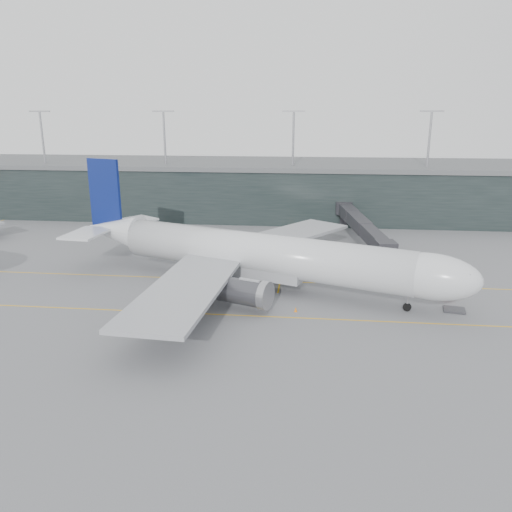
# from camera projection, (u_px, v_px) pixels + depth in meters

# --- Properties ---
(ground) EXTENTS (320.00, 320.00, 0.00)m
(ground) POSITION_uv_depth(u_px,v_px,m) (255.00, 274.00, 92.71)
(ground) COLOR #5D5D62
(ground) RESTS_ON ground
(taxiline_a) EXTENTS (160.00, 0.25, 0.02)m
(taxiline_a) POSITION_uv_depth(u_px,v_px,m) (252.00, 280.00, 88.89)
(taxiline_a) COLOR gold
(taxiline_a) RESTS_ON ground
(taxiline_b) EXTENTS (160.00, 0.25, 0.02)m
(taxiline_b) POSITION_uv_depth(u_px,v_px,m) (240.00, 315.00, 73.60)
(taxiline_b) COLOR gold
(taxiline_b) RESTS_ON ground
(taxiline_lead_main) EXTENTS (0.25, 60.00, 0.02)m
(taxiline_lead_main) POSITION_uv_depth(u_px,v_px,m) (287.00, 247.00, 111.30)
(taxiline_lead_main) COLOR gold
(taxiline_lead_main) RESTS_ON ground
(terminal) EXTENTS (240.00, 36.00, 29.00)m
(terminal) POSITION_uv_depth(u_px,v_px,m) (276.00, 188.00, 146.02)
(terminal) COLOR black
(terminal) RESTS_ON ground
(main_aircraft) EXTENTS (70.48, 65.05, 20.44)m
(main_aircraft) POSITION_uv_depth(u_px,v_px,m) (258.00, 254.00, 84.37)
(main_aircraft) COLOR silver
(main_aircraft) RESTS_ON ground
(jet_bridge) EXTENTS (9.04, 45.15, 6.88)m
(jet_bridge) POSITION_uv_depth(u_px,v_px,m) (361.00, 222.00, 112.32)
(jet_bridge) COLOR #26262B
(jet_bridge) RESTS_ON ground
(gse_cart) EXTENTS (2.34, 1.76, 1.43)m
(gse_cart) POSITION_uv_depth(u_px,v_px,m) (445.00, 294.00, 79.99)
(gse_cart) COLOR #B0190C
(gse_cart) RESTS_ON ground
(baggage_dolly) EXTENTS (3.47, 2.98, 0.31)m
(baggage_dolly) POSITION_uv_depth(u_px,v_px,m) (454.00, 310.00, 75.23)
(baggage_dolly) COLOR #323237
(baggage_dolly) RESTS_ON ground
(uld_a) EXTENTS (2.46, 2.19, 1.86)m
(uld_a) POSITION_uv_depth(u_px,v_px,m) (238.00, 253.00, 102.73)
(uld_a) COLOR #3A3A3F
(uld_a) RESTS_ON ground
(uld_b) EXTENTS (1.97, 1.65, 1.65)m
(uld_b) POSITION_uv_depth(u_px,v_px,m) (252.00, 253.00, 103.43)
(uld_b) COLOR #3A3A3F
(uld_b) RESTS_ON ground
(uld_c) EXTENTS (2.22, 1.80, 1.98)m
(uld_c) POSITION_uv_depth(u_px,v_px,m) (263.00, 254.00, 102.03)
(uld_c) COLOR #3A3A3F
(uld_c) RESTS_ON ground
(cone_nose) EXTENTS (0.41, 0.41, 0.66)m
(cone_nose) POSITION_uv_depth(u_px,v_px,m) (466.00, 291.00, 82.95)
(cone_nose) COLOR orange
(cone_nose) RESTS_ON ground
(cone_wing_stbd) EXTENTS (0.46, 0.46, 0.73)m
(cone_wing_stbd) POSITION_uv_depth(u_px,v_px,m) (296.00, 309.00, 74.85)
(cone_wing_stbd) COLOR orange
(cone_wing_stbd) RESTS_ON ground
(cone_wing_port) EXTENTS (0.45, 0.45, 0.72)m
(cone_wing_port) POSITION_uv_depth(u_px,v_px,m) (297.00, 258.00, 101.10)
(cone_wing_port) COLOR orange
(cone_wing_port) RESTS_ON ground
(cone_tail) EXTENTS (0.45, 0.45, 0.72)m
(cone_tail) POSITION_uv_depth(u_px,v_px,m) (200.00, 288.00, 83.90)
(cone_tail) COLOR #FF610E
(cone_tail) RESTS_ON ground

